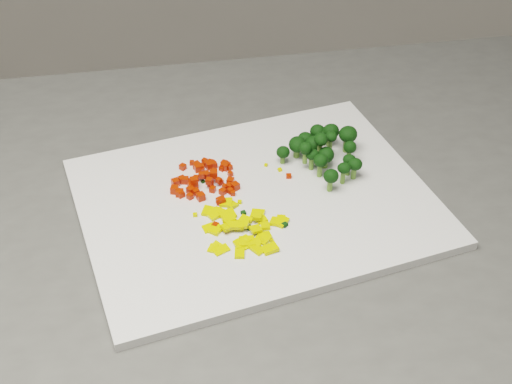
{
  "coord_description": "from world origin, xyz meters",
  "views": [
    {
      "loc": [
        0.18,
        -0.37,
        1.45
      ],
      "look_at": [
        0.19,
        0.28,
        0.92
      ],
      "focal_mm": 50.0,
      "sensor_mm": 36.0,
      "label": 1
    }
  ],
  "objects_px": {
    "carrot_pile": "(207,174)",
    "pepper_pile": "(244,224)",
    "cutting_board": "(256,202)",
    "broccoli_pile": "(319,150)"
  },
  "relations": [
    {
      "from": "carrot_pile",
      "to": "pepper_pile",
      "type": "xyz_separation_m",
      "value": [
        0.05,
        -0.09,
        -0.01
      ]
    },
    {
      "from": "cutting_board",
      "to": "broccoli_pile",
      "type": "bearing_deg",
      "value": 38.33
    },
    {
      "from": "broccoli_pile",
      "to": "carrot_pile",
      "type": "bearing_deg",
      "value": -167.46
    },
    {
      "from": "carrot_pile",
      "to": "broccoli_pile",
      "type": "xyz_separation_m",
      "value": [
        0.14,
        0.03,
        0.01
      ]
    },
    {
      "from": "cutting_board",
      "to": "carrot_pile",
      "type": "distance_m",
      "value": 0.07
    },
    {
      "from": "pepper_pile",
      "to": "broccoli_pile",
      "type": "height_order",
      "value": "broccoli_pile"
    },
    {
      "from": "carrot_pile",
      "to": "broccoli_pile",
      "type": "relative_size",
      "value": 0.83
    },
    {
      "from": "carrot_pile",
      "to": "pepper_pile",
      "type": "distance_m",
      "value": 0.1
    },
    {
      "from": "carrot_pile",
      "to": "broccoli_pile",
      "type": "height_order",
      "value": "broccoli_pile"
    },
    {
      "from": "cutting_board",
      "to": "broccoli_pile",
      "type": "xyz_separation_m",
      "value": [
        0.08,
        0.06,
        0.03
      ]
    }
  ]
}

